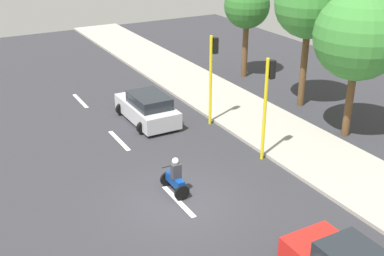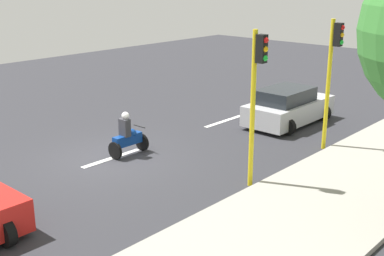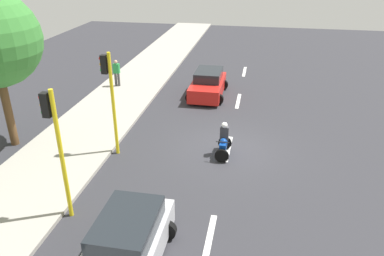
# 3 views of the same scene
# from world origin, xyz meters

# --- Properties ---
(ground_plane) EXTENTS (40.00, 60.00, 0.10)m
(ground_plane) POSITION_xyz_m (0.00, 0.00, -0.05)
(ground_plane) COLOR #2D2D33
(sidewalk) EXTENTS (4.00, 60.00, 0.15)m
(sidewalk) POSITION_xyz_m (7.00, 0.00, 0.07)
(sidewalk) COLOR #9E998E
(sidewalk) RESTS_ON ground
(lane_stripe_mid) EXTENTS (0.20, 2.40, 0.01)m
(lane_stripe_mid) POSITION_xyz_m (0.00, 0.00, 0.01)
(lane_stripe_mid) COLOR white
(lane_stripe_mid) RESTS_ON ground
(lane_stripe_south) EXTENTS (0.20, 2.40, 0.01)m
(lane_stripe_south) POSITION_xyz_m (0.00, 6.00, 0.01)
(lane_stripe_south) COLOR white
(lane_stripe_south) RESTS_ON ground
(lane_stripe_far_south) EXTENTS (0.20, 2.40, 0.01)m
(lane_stripe_far_south) POSITION_xyz_m (0.00, 12.00, 0.01)
(lane_stripe_far_south) COLOR white
(lane_stripe_far_south) RESTS_ON ground
(car_silver) EXTENTS (2.28, 4.19, 1.52)m
(car_silver) POSITION_xyz_m (2.14, 7.47, 0.71)
(car_silver) COLOR #B7B7BC
(car_silver) RESTS_ON ground
(motorcycle) EXTENTS (0.60, 1.30, 1.53)m
(motorcycle) POSITION_xyz_m (0.16, 0.59, 0.64)
(motorcycle) COLOR black
(motorcycle) RESTS_ON ground
(traffic_light_corner) EXTENTS (0.49, 0.24, 4.50)m
(traffic_light_corner) POSITION_xyz_m (4.85, 1.28, 2.93)
(traffic_light_corner) COLOR yellow
(traffic_light_corner) RESTS_ON ground
(traffic_light_midblock) EXTENTS (0.49, 0.24, 4.50)m
(traffic_light_midblock) POSITION_xyz_m (4.85, 5.66, 2.93)
(traffic_light_midblock) COLOR yellow
(traffic_light_midblock) RESTS_ON ground
(street_tree_north) EXTENTS (2.83, 2.83, 5.95)m
(street_tree_north) POSITION_xyz_m (10.69, 11.27, 4.49)
(street_tree_north) COLOR brown
(street_tree_north) RESTS_ON ground
(street_tree_center) EXTENTS (3.98, 3.98, 6.80)m
(street_tree_center) POSITION_xyz_m (9.71, 1.34, 4.79)
(street_tree_center) COLOR brown
(street_tree_center) RESTS_ON ground
(street_tree_south) EXTENTS (3.63, 3.63, 7.39)m
(street_tree_south) POSITION_xyz_m (10.47, 5.47, 5.53)
(street_tree_south) COLOR brown
(street_tree_south) RESTS_ON ground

